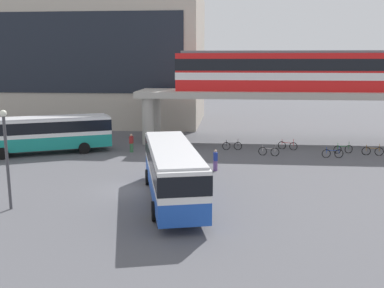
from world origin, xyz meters
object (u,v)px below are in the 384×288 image
bus_main (172,167)px  bicycle_red (288,146)px  train (308,71)px  pedestrian_near_building (131,144)px  bicycle_black (232,146)px  pedestrian_by_bike_rack (215,161)px  bicycle_silver (269,151)px  bicycle_blue (333,153)px  station_building (96,60)px  bicycle_green (343,149)px  bus_secondary (46,131)px  bicycle_brown (373,151)px

bus_main → bicycle_red: size_ratio=6.64×
train → pedestrian_near_building: bearing=-159.5°
bicycle_black → bus_main: bearing=-103.2°
bicycle_red → pedestrian_by_bike_rack: bearing=-127.2°
pedestrian_near_building → bicycle_silver: bearing=-1.6°
bicycle_silver → bicycle_black: bearing=144.9°
train → bicycle_blue: 9.55m
bicycle_silver → bicycle_blue: same height
bicycle_silver → bicycle_red: same height
station_building → bicycle_green: bearing=-32.8°
bus_secondary → pedestrian_by_bike_rack: bus_secondary is taller
bicycle_red → bicycle_black: bearing=-173.7°
bus_secondary → bicycle_green: bearing=5.4°
station_building → pedestrian_by_bike_rack: station_building is taller
train → bicycle_silver: train is taller
bicycle_blue → bicycle_red: same height
train → pedestrian_by_bike_rack: train is taller
pedestrian_by_bike_rack → bicycle_green: bearing=32.9°
bus_main → bicycle_silver: size_ratio=6.44×
station_building → bicycle_red: station_building is taller
bicycle_black → bicycle_red: same height
station_building → train: (24.87, -12.85, -0.99)m
bicycle_green → pedestrian_by_bike_rack: 13.05m
bus_main → bus_secondary: bearing=137.0°
train → bus_secondary: train is taller
bus_secondary → pedestrian_near_building: (7.26, 1.21, -1.22)m
bicycle_silver → bicycle_red: (1.93, 2.75, 0.00)m
station_building → bus_secondary: bearing=-85.6°
bicycle_black → bicycle_red: size_ratio=1.05×
bicycle_red → pedestrian_near_building: 14.17m
station_building → bicycle_brown: bearing=-31.6°
bicycle_silver → bicycle_blue: 5.27m
bicycle_red → bicycle_brown: bearing=-14.6°
train → bus_secondary: size_ratio=2.30×
bicycle_brown → pedestrian_near_building: 20.94m
pedestrian_near_building → bicycle_red: bearing=9.8°
bicycle_black → bicycle_green: (9.70, -0.64, 0.00)m
station_building → bicycle_silver: station_building is taller
train → bicycle_silver: size_ratio=14.49×
station_building → bicycle_brown: 35.72m
bicycle_blue → bicycle_black: 8.76m
bicycle_blue → bicycle_green: bearing=55.1°
bicycle_brown → bicycle_red: same height
bicycle_silver → bicycle_brown: size_ratio=0.99×
bicycle_brown → pedestrian_by_bike_rack: pedestrian_by_bike_rack is taller
bicycle_blue → bicycle_red: size_ratio=1.05×
station_building → bicycle_blue: 33.48m
pedestrian_near_building → bus_main: bearing=-67.5°
station_building → train: station_building is taller
bicycle_blue → bicycle_red: (-3.33, 3.09, 0.00)m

